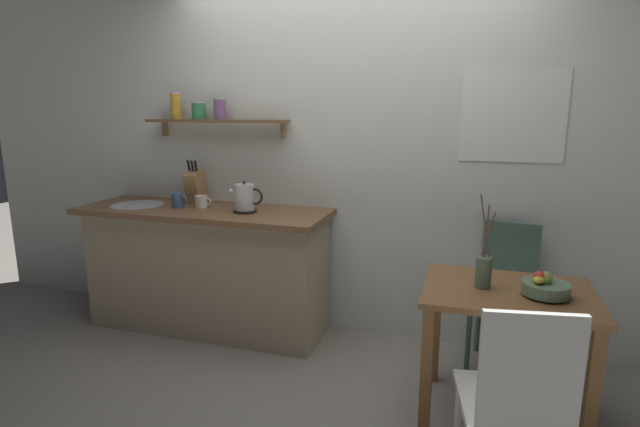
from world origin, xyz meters
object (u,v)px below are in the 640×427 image
Objects in this scene: dining_table at (506,315)px; knife_block at (195,186)px; twig_vase at (484,270)px; fruit_bowl at (545,286)px; dining_chair_near at (517,401)px; coffee_mug_by_sink at (178,200)px; dining_chair_far at (506,288)px; electric_kettle at (245,199)px; coffee_mug_spare at (202,201)px.

dining_table is 2.35m from knife_block.
fruit_bowl is at bearing -7.57° from twig_vase.
coffee_mug_by_sink reaches higher than dining_chair_near.
twig_vase reaches higher than dining_chair_far.
fruit_bowl is (0.16, -0.04, 0.19)m from dining_table.
electric_kettle is at bearing -21.07° from knife_block.
fruit_bowl is (0.13, -0.65, 0.26)m from dining_chair_far.
fruit_bowl is 0.29m from twig_vase.
dining_chair_near is 7.30× the size of coffee_mug_spare.
dining_chair_far is 0.70m from twig_vase.
coffee_mug_spare reaches higher than dining_chair_far.
coffee_mug_by_sink is at bearing 152.83° from dining_chair_near.
knife_block is 0.22m from coffee_mug_by_sink.
coffee_mug_by_sink is at bearing 167.38° from twig_vase.
knife_block is at bearing 178.58° from dining_chair_far.
electric_kettle reaches higher than coffee_mug_by_sink.
electric_kettle is 0.39m from coffee_mug_spare.
dining_table is 0.62m from dining_chair_far.
knife_block is (-2.21, 0.67, 0.46)m from dining_table.
coffee_mug_by_sink is 0.96× the size of coffee_mug_spare.
dining_chair_far is at bearing 3.68° from coffee_mug_by_sink.
fruit_bowl is 0.46× the size of twig_vase.
fruit_bowl is 1.76× the size of coffee_mug_spare.
electric_kettle is (-1.71, 1.16, 0.50)m from dining_chair_near.
dining_chair_near is 7.59× the size of coffee_mug_by_sink.
dining_table is 0.26m from twig_vase.
twig_vase reaches higher than electric_kettle.
coffee_mug_spare is at bearing 149.77° from dining_chair_near.
twig_vase is 2.03m from coffee_mug_spare.
dining_chair_far is (0.03, 0.61, -0.07)m from dining_table.
dining_chair_near is 1.30m from dining_chair_far.
electric_kettle is 0.75× the size of knife_block.
coffee_mug_by_sink is (-0.54, -0.00, -0.04)m from electric_kettle.
knife_block reaches higher than dining_chair_far.
dining_table is 0.69m from dining_chair_near.
dining_chair_far is at bearing 89.17° from dining_chair_near.
twig_vase is (-0.13, -0.00, 0.23)m from dining_table.
fruit_bowl is 0.69× the size of knife_block.
coffee_mug_by_sink is 0.17m from coffee_mug_spare.
dining_chair_near is at bearing -34.09° from electric_kettle.
twig_vase reaches higher than coffee_mug_spare.
fruit_bowl reaches higher than dining_table.
electric_kettle is 0.54m from coffee_mug_by_sink.
dining_chair_far is 1.80m from electric_kettle.
dining_chair_near is at bearing -90.83° from dining_chair_far.
dining_chair_near is 1.92× the size of twig_vase.
twig_vase is 1.49× the size of knife_block.
twig_vase reaches higher than coffee_mug_by_sink.
dining_table is 2.31m from coffee_mug_by_sink.
coffee_mug_spare is (-2.08, 0.53, 0.38)m from dining_table.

